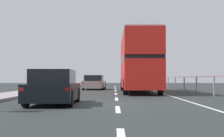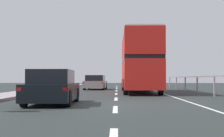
# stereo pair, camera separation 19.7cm
# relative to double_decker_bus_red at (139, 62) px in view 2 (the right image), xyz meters

# --- Properties ---
(ground_plane) EXTENTS (75.79, 120.00, 0.10)m
(ground_plane) POSITION_rel_double_decker_bus_red_xyz_m (-1.70, -10.55, -2.33)
(ground_plane) COLOR #272D2D
(lane_paint_markings) EXTENTS (3.39, 46.00, 0.01)m
(lane_paint_markings) POSITION_rel_double_decker_bus_red_xyz_m (0.28, -1.77, -2.28)
(lane_paint_markings) COLOR silver
(lane_paint_markings) RESTS_ON ground
(bridge_side_railing) EXTENTS (0.10, 42.00, 1.21)m
(bridge_side_railing) POSITION_rel_double_decker_bus_red_xyz_m (3.92, -1.55, -1.30)
(bridge_side_railing) COLOR gray
(bridge_side_railing) RESTS_ON ground
(double_decker_bus_red) EXTENTS (2.49, 10.21, 4.26)m
(double_decker_bus_red) POSITION_rel_double_decker_bus_red_xyz_m (0.00, 0.00, 0.00)
(double_decker_bus_red) COLOR red
(double_decker_bus_red) RESTS_ON ground
(hatchback_car_near) EXTENTS (1.88, 4.14, 1.39)m
(hatchback_car_near) POSITION_rel_double_decker_bus_red_xyz_m (-4.26, -10.71, -1.61)
(hatchback_car_near) COLOR black
(hatchback_car_near) RESTS_ON ground
(sedan_car_ahead) EXTENTS (2.05, 4.50, 1.35)m
(sedan_car_ahead) POSITION_rel_double_decker_bus_red_xyz_m (-3.68, 6.25, -1.63)
(sedan_car_ahead) COLOR gray
(sedan_car_ahead) RESTS_ON ground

